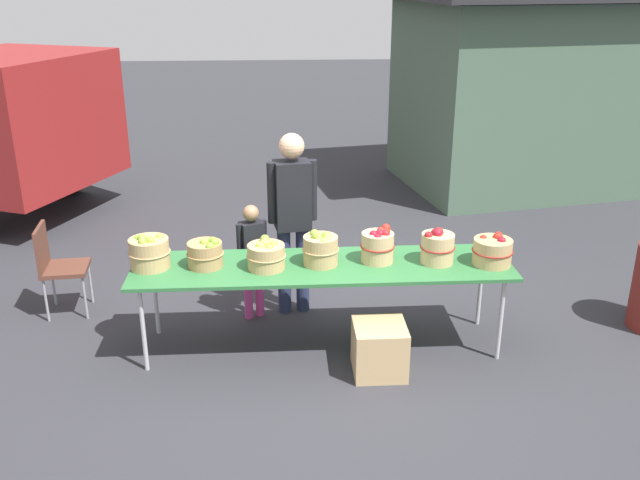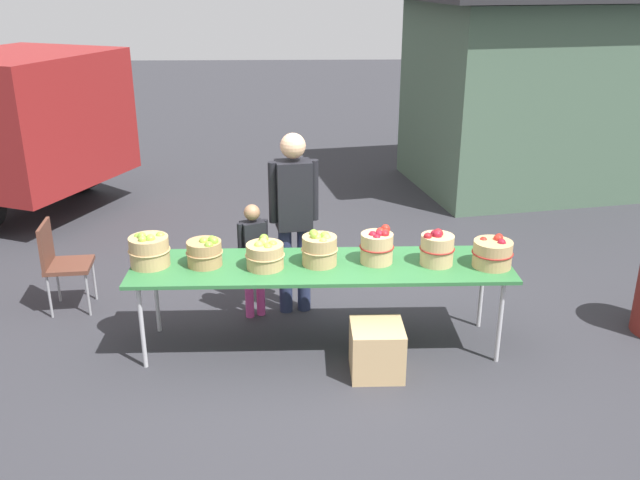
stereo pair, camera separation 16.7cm
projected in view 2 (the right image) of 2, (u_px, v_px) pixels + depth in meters
name	position (u px, v px, depth m)	size (l,w,h in m)	color
ground_plane	(321.00, 345.00, 5.95)	(40.00, 40.00, 0.00)	#2D2D33
market_table	(321.00, 269.00, 5.69)	(3.10, 0.76, 0.75)	#2D6B38
apple_basket_green_0	(149.00, 250.00, 5.62)	(0.34, 0.34, 0.29)	tan
apple_basket_green_1	(205.00, 252.00, 5.63)	(0.30, 0.30, 0.26)	#A87F51
apple_basket_green_2	(265.00, 255.00, 5.59)	(0.32, 0.32, 0.26)	tan
apple_basket_green_3	(320.00, 249.00, 5.65)	(0.30, 0.30, 0.29)	tan
apple_basket_red_0	(377.00, 246.00, 5.68)	(0.29, 0.29, 0.31)	tan
apple_basket_red_1	(437.00, 248.00, 5.65)	(0.29, 0.29, 0.31)	tan
apple_basket_red_2	(493.00, 253.00, 5.62)	(0.33, 0.33, 0.26)	tan
vendor_adult	(294.00, 210.00, 6.21)	(0.44, 0.27, 1.69)	#262D4C
child_customer	(253.00, 252.00, 6.23)	(0.27, 0.21, 1.08)	#CC3F8C
food_kiosk	(528.00, 91.00, 9.88)	(3.98, 3.50, 2.74)	#47604C
folding_chair	(60.00, 259.00, 6.41)	(0.44, 0.44, 0.86)	brown
produce_crate	(377.00, 350.00, 5.48)	(0.41, 0.41, 0.41)	tan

